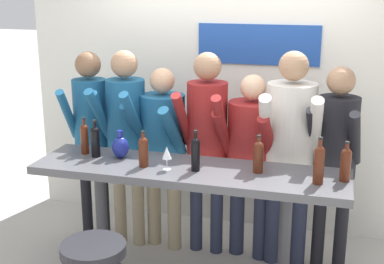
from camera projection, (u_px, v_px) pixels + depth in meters
name	position (u px, v px, depth m)	size (l,w,h in m)	color
back_wall	(227.00, 92.00, 5.07)	(3.93, 0.12, 2.60)	silver
tasting_table	(189.00, 187.00, 3.97)	(2.33, 0.60, 1.00)	#4C4C51
person_far_left	(91.00, 123.00, 4.77)	(0.41, 0.54, 1.74)	black
person_left	(126.00, 127.00, 4.63)	(0.44, 0.56, 1.77)	gray
person_center_left	(163.00, 140.00, 4.60)	(0.52, 0.60, 1.63)	gray
person_center	(207.00, 131.00, 4.48)	(0.42, 0.54, 1.77)	#23283D
person_center_right	(251.00, 149.00, 4.43)	(0.53, 0.60, 1.60)	#23283D
person_right	(290.00, 137.00, 4.27)	(0.50, 0.60, 1.81)	#23283D
person_far_right	(336.00, 147.00, 4.22)	(0.44, 0.55, 1.70)	black
wine_bottle_0	(319.00, 163.00, 3.59)	(0.07, 0.07, 0.33)	#4C1E0F
wine_bottle_1	(258.00, 155.00, 3.80)	(0.07, 0.07, 0.28)	#4C1E0F
wine_bottle_2	(143.00, 150.00, 3.93)	(0.07, 0.07, 0.27)	#4C1E0F
wine_bottle_3	(85.00, 137.00, 4.22)	(0.06, 0.06, 0.30)	#4C1E0F
wine_bottle_4	(95.00, 140.00, 4.15)	(0.07, 0.07, 0.30)	black
wine_bottle_5	(346.00, 163.00, 3.64)	(0.07, 0.07, 0.28)	#4C1E0F
wine_bottle_6	(196.00, 153.00, 3.84)	(0.06, 0.06, 0.30)	black
wine_glass_0	(167.00, 154.00, 3.85)	(0.07, 0.07, 0.18)	silver
decorative_vase	(120.00, 147.00, 4.13)	(0.13, 0.13, 0.22)	navy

